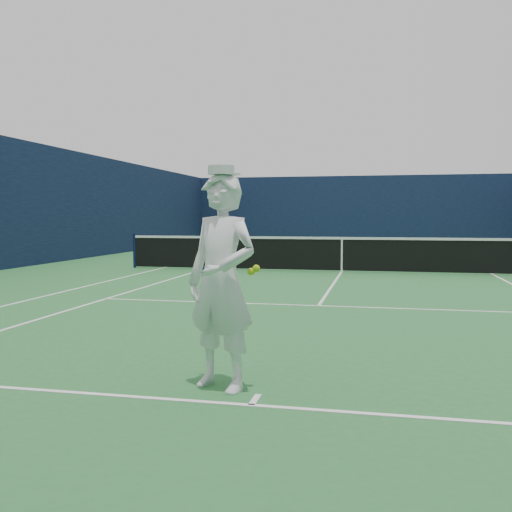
# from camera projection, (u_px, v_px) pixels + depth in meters

# --- Properties ---
(ground) EXTENTS (80.00, 80.00, 0.00)m
(ground) POSITION_uv_depth(u_px,v_px,m) (342.00, 272.00, 16.41)
(ground) COLOR #286931
(ground) RESTS_ON ground
(court_markings) EXTENTS (11.03, 23.83, 0.01)m
(court_markings) POSITION_uv_depth(u_px,v_px,m) (342.00, 272.00, 16.41)
(court_markings) COLOR white
(court_markings) RESTS_ON ground
(windscreen_fence) EXTENTS (20.12, 36.12, 4.00)m
(windscreen_fence) POSITION_uv_depth(u_px,v_px,m) (342.00, 202.00, 16.27)
(windscreen_fence) COLOR #0E1936
(windscreen_fence) RESTS_ON ground
(tennis_net) EXTENTS (12.88, 0.09, 1.07)m
(tennis_net) POSITION_uv_depth(u_px,v_px,m) (342.00, 253.00, 16.37)
(tennis_net) COLOR #141E4C
(tennis_net) RESTS_ON ground
(tennis_player) EXTENTS (0.86, 0.75, 2.06)m
(tennis_player) POSITION_uv_depth(u_px,v_px,m) (222.00, 281.00, 5.24)
(tennis_player) COLOR white
(tennis_player) RESTS_ON ground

